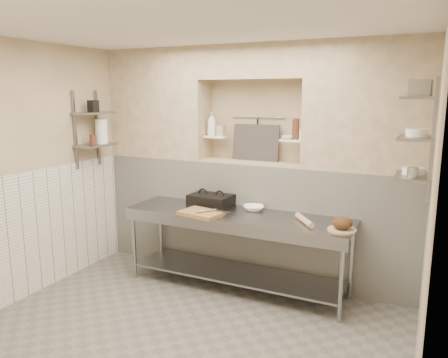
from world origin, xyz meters
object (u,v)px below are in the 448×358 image
Objects in this scene: rolling_pin at (304,220)px; bowl_alcove at (287,138)px; bread_loaf at (342,223)px; prep_table at (236,236)px; bottle_soap at (212,124)px; panini_press at (211,200)px; jug_left at (101,131)px; mixing_bowl at (254,208)px; cutting_board at (201,213)px.

bowl_alcove reaches higher than rolling_pin.
bread_loaf is 1.27m from bowl_alcove.
bottle_soap is at bearing 136.71° from prep_table.
bread_loaf is (1.19, -0.10, 0.33)m from prep_table.
rolling_pin reaches higher than prep_table.
panini_press is at bearing 153.48° from prep_table.
prep_table is at bearing 0.46° from jug_left.
bread_loaf is at bearing -38.94° from bowl_alcove.
jug_left reaches higher than mixing_bowl.
rolling_pin is at bearing 9.96° from cutting_board.
prep_table is 13.01× the size of bread_loaf.
bowl_alcove is (-0.39, 0.56, 0.80)m from rolling_pin.
bowl_alcove reaches higher than bread_loaf.
panini_press is 0.98m from bottle_soap.
mixing_bowl is at bearing 61.51° from prep_table.
cutting_board reaches higher than prep_table.
rolling_pin reaches higher than cutting_board.
bowl_alcove is at bearing 53.45° from prep_table.
mixing_bowl is 1.23m from bottle_soap.
jug_left is (-1.88, -0.02, 1.12)m from prep_table.
bread_loaf is (1.53, 0.11, 0.06)m from cutting_board.
bowl_alcove is at bearing 13.66° from jug_left.
jug_left is (-1.28, -0.58, -0.10)m from bottle_soap.
bread_loaf is at bearing 4.20° from cutting_board.
jug_left is at bearing -179.54° from prep_table.
cutting_board is at bearing -175.80° from bread_loaf.
jug_left is (-2.28, -0.55, 0.03)m from bowl_alcove.
bowl_alcove reaches higher than cutting_board.
cutting_board is at bearing -7.30° from jug_left.
jug_left is at bearing -155.58° from bottle_soap.
cutting_board is (0.10, -0.43, -0.05)m from panini_press.
bottle_soap reaches higher than cutting_board.
prep_table is 1.47m from bottle_soap.
bread_loaf is (1.07, -0.32, 0.05)m from mixing_bowl.
bottle_soap is at bearing 178.44° from bowl_alcove.
panini_press is 1.65m from bread_loaf.
bowl_alcove is (0.83, 0.32, 0.77)m from panini_press.
prep_table is 19.41× the size of bowl_alcove.
rolling_pin is 0.42m from bread_loaf.
prep_table is 1.24m from bread_loaf.
mixing_bowl is 0.78× the size of jug_left.
bowl_alcove is (0.28, 0.32, 0.80)m from mixing_bowl.
rolling_pin is at bearing 168.16° from bread_loaf.
prep_table is 2.19m from jug_left.
prep_table is at bearing -43.29° from bottle_soap.
bowl_alcove reaches higher than prep_table.
cutting_board is (-0.33, -0.21, 0.28)m from prep_table.
jug_left reaches higher than bowl_alcove.
bread_loaf reaches higher than rolling_pin.
panini_press is 0.55m from mixing_bowl.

